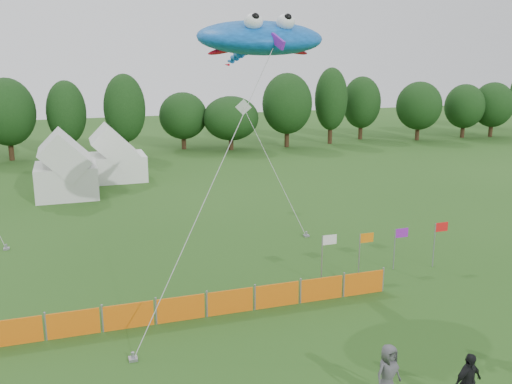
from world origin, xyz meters
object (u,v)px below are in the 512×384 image
object	(u,v)px
tent_left	(66,170)
spectator_e	(388,373)
tent_right	(115,159)
stingray_kite	(258,38)
barrier_fence	(181,309)
spectator_d	(468,383)

from	to	relation	value
tent_left	spectator_e	size ratio (longest dim) A/B	2.38
tent_right	stingray_kite	size ratio (longest dim) A/B	0.35
barrier_fence	stingray_kite	bearing A→B (deg)	43.17
tent_left	stingray_kite	size ratio (longest dim) A/B	0.31
tent_left	spectator_e	world-z (taller)	tent_left
barrier_fence	stingray_kite	xyz separation A→B (m)	(4.63, 4.34, 10.29)
tent_left	spectator_d	distance (m)	32.24
tent_right	spectator_d	bearing A→B (deg)	-78.59
tent_left	stingray_kite	xyz separation A→B (m)	(8.63, -17.69, 8.86)
spectator_d	stingray_kite	size ratio (longest dim) A/B	0.13
spectator_d	tent_right	bearing A→B (deg)	88.80
tent_right	tent_left	bearing A→B (deg)	-130.48
tent_right	barrier_fence	size ratio (longest dim) A/B	0.27
spectator_d	barrier_fence	bearing A→B (deg)	116.71
spectator_e	tent_right	bearing A→B (deg)	85.20
spectator_d	spectator_e	xyz separation A→B (m)	(-1.93, 1.18, -0.01)
tent_left	barrier_fence	xyz separation A→B (m)	(4.01, -22.03, -1.43)
barrier_fence	spectator_d	size ratio (longest dim) A/B	9.77
tent_left	stingray_kite	bearing A→B (deg)	-63.99
tent_right	stingray_kite	xyz separation A→B (m)	(4.84, -22.14, 9.05)
barrier_fence	spectator_e	distance (m)	8.66
barrier_fence	stingray_kite	size ratio (longest dim) A/B	1.28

